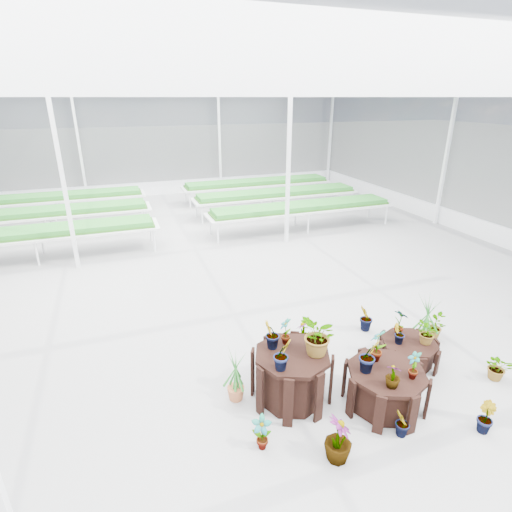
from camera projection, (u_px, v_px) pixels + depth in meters
name	position (u px, v px, depth m)	size (l,w,h in m)	color
ground_plane	(230.00, 322.00, 8.01)	(24.00, 24.00, 0.00)	gray
greenhouse_shell	(227.00, 213.00, 7.18)	(18.00, 24.00, 4.50)	white
steel_frame	(227.00, 213.00, 7.18)	(18.00, 24.00, 4.50)	silver
nursery_benches	(173.00, 212.00, 14.15)	(16.00, 7.00, 0.84)	silver
plinth_tall	(291.00, 376.00, 5.85)	(1.15, 1.15, 0.79)	black
plinth_mid	(385.00, 388.00, 5.74)	(1.15, 1.15, 0.61)	black
plinth_low	(408.00, 352.00, 6.70)	(0.94, 0.94, 0.42)	black
nursery_plants	(358.00, 349.00, 6.17)	(4.51, 3.01, 1.40)	#246D25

